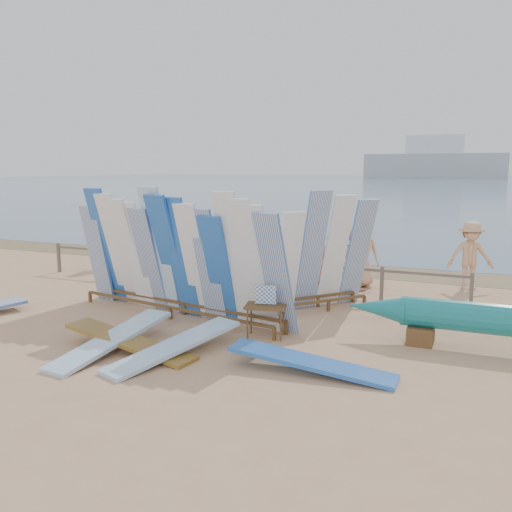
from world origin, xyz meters
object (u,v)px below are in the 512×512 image
at_px(main_surfboard_rack, 176,260).
at_px(beachgoer_4, 308,247).
at_px(flat_board_c, 130,351).
at_px(beach_chair_left, 242,271).
at_px(flat_board_d, 311,373).
at_px(stroller, 322,273).
at_px(beachgoer_9, 470,256).
at_px(flat_board_a, 112,351).
at_px(flat_board_b, 175,357).
at_px(beach_chair_right, 270,272).
at_px(side_surfboard_rack, 325,256).
at_px(beachgoer_7, 336,248).
at_px(beachgoer_6, 362,253).
at_px(beachgoer_0, 117,238).
at_px(vendor_table, 266,320).
at_px(beachgoer_5, 268,242).
at_px(beachgoer_8, 353,260).
at_px(beachgoer_3, 278,248).
at_px(beachgoer_extra_1, 147,242).
at_px(beachgoer_2, 228,245).
at_px(beachgoer_1, 200,238).
at_px(beachgoer_11, 146,238).

distance_m(main_surfboard_rack, beachgoer_4, 5.71).
bearing_deg(flat_board_c, beach_chair_left, 14.36).
distance_m(flat_board_d, stroller, 6.37).
distance_m(main_surfboard_rack, beachgoer_9, 7.91).
distance_m(flat_board_a, stroller, 6.84).
xyz_separation_m(flat_board_b, beachgoer_9, (4.42, 7.66, 0.92)).
relative_size(beach_chair_right, stroller, 0.95).
relative_size(side_surfboard_rack, beachgoer_7, 1.68).
bearing_deg(flat_board_b, beach_chair_left, 123.03).
distance_m(flat_board_d, beachgoer_6, 6.67).
bearing_deg(beachgoer_0, beachgoer_7, 4.15).
xyz_separation_m(main_surfboard_rack, flat_board_c, (0.41, -2.28, -1.26)).
height_order(stroller, beachgoer_6, beachgoer_6).
distance_m(main_surfboard_rack, flat_board_a, 2.71).
xyz_separation_m(vendor_table, flat_board_a, (-2.20, -1.81, -0.34)).
bearing_deg(beachgoer_9, beachgoer_6, 179.65).
distance_m(beach_chair_left, stroller, 2.38).
distance_m(side_surfboard_rack, beach_chair_left, 3.90).
xyz_separation_m(main_surfboard_rack, beachgoer_5, (-0.23, 5.80, -0.34)).
xyz_separation_m(flat_board_b, beachgoer_5, (-1.53, 8.01, 0.92)).
bearing_deg(beachgoer_8, stroller, 14.76).
distance_m(stroller, beachgoer_5, 2.84).
xyz_separation_m(flat_board_a, beachgoer_9, (5.60, 7.85, 0.92)).
xyz_separation_m(vendor_table, beachgoer_8, (0.54, 4.79, 0.47)).
distance_m(flat_board_a, beachgoer_3, 8.07).
relative_size(beachgoer_extra_1, beachgoer_3, 1.00).
height_order(main_surfboard_rack, flat_board_a, main_surfboard_rack).
bearing_deg(beachgoer_7, beachgoer_5, -4.75).
distance_m(beachgoer_2, beachgoer_1, 1.87).
bearing_deg(main_surfboard_rack, beachgoer_9, 54.21).
height_order(flat_board_c, beachgoer_3, beachgoer_3).
bearing_deg(beachgoer_2, main_surfboard_rack, -2.47).
bearing_deg(beachgoer_extra_1, flat_board_d, 130.86).
height_order(main_surfboard_rack, beachgoer_extra_1, main_surfboard_rack).
bearing_deg(beach_chair_right, flat_board_d, -93.90).
bearing_deg(beachgoer_11, beach_chair_left, -90.69).
bearing_deg(stroller, beachgoer_6, 20.33).
xyz_separation_m(vendor_table, stroller, (-0.30, 4.75, 0.04)).
xyz_separation_m(flat_board_a, beachgoer_0, (-5.21, 6.92, 0.94)).
xyz_separation_m(beachgoer_extra_1, beachgoer_7, (6.30, 0.85, 0.05)).
distance_m(side_surfboard_rack, beachgoer_9, 4.63).
bearing_deg(beachgoer_11, flat_board_a, -127.68).
height_order(beach_chair_left, beachgoer_8, beachgoer_8).
xyz_separation_m(flat_board_b, beachgoer_11, (-6.22, 8.14, 0.78)).
bearing_deg(beachgoer_0, beachgoer_2, -7.66).
height_order(flat_board_a, flat_board_b, flat_board_a).
bearing_deg(main_surfboard_rack, beachgoer_0, 148.96).
relative_size(beach_chair_right, beachgoer_0, 0.48).
height_order(beachgoer_11, beachgoer_4, beachgoer_4).
bearing_deg(beachgoer_7, beach_chair_right, 38.68).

